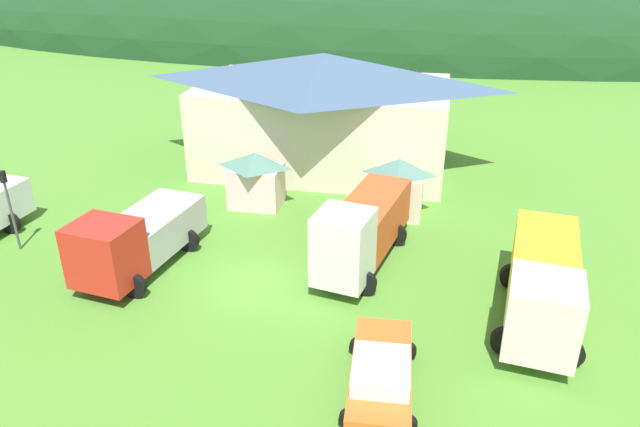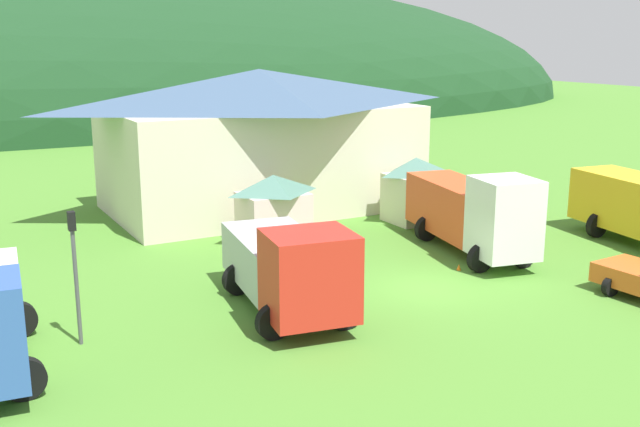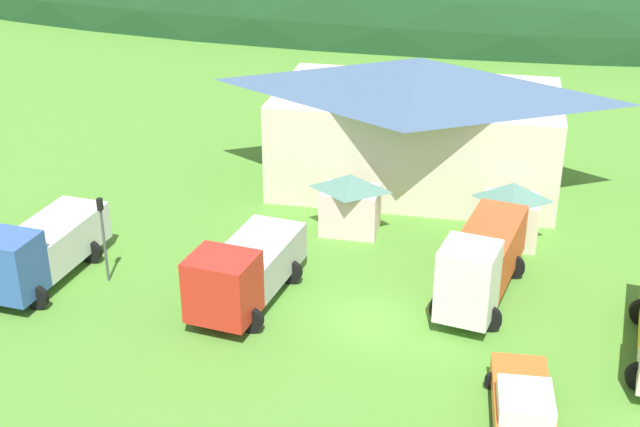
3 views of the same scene
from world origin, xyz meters
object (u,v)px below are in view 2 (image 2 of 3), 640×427
at_px(crane_truck_red, 289,266).
at_px(heavy_rig_white, 473,211).
at_px(play_shed_cream, 415,189).
at_px(traffic_light_west, 75,264).
at_px(depot_building, 260,137).
at_px(traffic_cone_near_pickup, 459,270).
at_px(play_shed_pink, 274,208).

distance_m(crane_truck_red, heavy_rig_white, 10.09).
relative_size(play_shed_cream, heavy_rig_white, 0.39).
relative_size(crane_truck_red, heavy_rig_white, 0.91).
xyz_separation_m(crane_truck_red, traffic_light_west, (-6.56, 0.70, 0.87)).
height_order(depot_building, traffic_light_west, depot_building).
bearing_deg(crane_truck_red, traffic_cone_near_pickup, 105.31).
distance_m(crane_truck_red, traffic_cone_near_pickup, 8.05).
bearing_deg(heavy_rig_white, traffic_light_west, -72.43).
height_order(depot_building, play_shed_cream, depot_building).
relative_size(play_shed_cream, traffic_cone_near_pickup, 6.63).
xyz_separation_m(crane_truck_red, traffic_cone_near_pickup, (7.83, 0.94, -1.61)).
xyz_separation_m(depot_building, play_shed_pink, (-2.49, -6.79, -2.15)).
bearing_deg(depot_building, heavy_rig_white, -71.36).
bearing_deg(traffic_cone_near_pickup, depot_building, 98.97).
height_order(heavy_rig_white, traffic_cone_near_pickup, heavy_rig_white).
height_order(play_shed_pink, traffic_cone_near_pickup, play_shed_pink).
height_order(depot_building, play_shed_pink, depot_building).
height_order(depot_building, heavy_rig_white, depot_building).
xyz_separation_m(traffic_light_west, traffic_cone_near_pickup, (14.39, 0.24, -2.48)).
xyz_separation_m(heavy_rig_white, traffic_cone_near_pickup, (-1.94, -1.57, -1.82)).
bearing_deg(play_shed_pink, play_shed_cream, 2.39).
xyz_separation_m(play_shed_pink, traffic_light_west, (-9.74, -7.18, 0.90)).
bearing_deg(traffic_cone_near_pickup, play_shed_cream, 66.68).
bearing_deg(heavy_rig_white, crane_truck_red, -64.33).
relative_size(play_shed_pink, crane_truck_red, 0.41).
xyz_separation_m(crane_truck_red, heavy_rig_white, (9.77, 2.51, 0.21)).
distance_m(crane_truck_red, traffic_light_west, 6.66).
bearing_deg(heavy_rig_white, traffic_cone_near_pickup, -39.70).
bearing_deg(traffic_light_west, heavy_rig_white, 6.33).
relative_size(depot_building, traffic_light_west, 4.08).
bearing_deg(play_shed_pink, crane_truck_red, -111.94).
bearing_deg(depot_building, play_shed_cream, -50.66).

